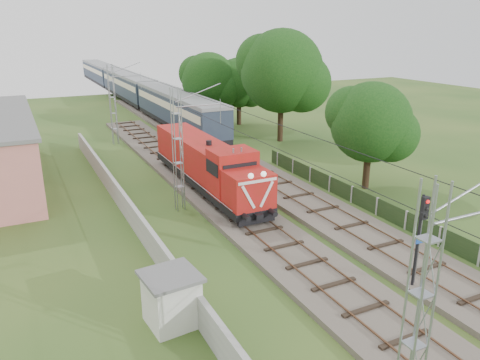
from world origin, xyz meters
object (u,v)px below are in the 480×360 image
locomotive (207,164)px  coach_rake (128,85)px  relay_hut (172,299)px  signal_post (421,227)px

locomotive → coach_rake: 45.58m
relay_hut → locomotive: bearing=62.6°
signal_post → relay_hut: (-10.66, 2.54, -2.09)m
signal_post → relay_hut: signal_post is taller
coach_rake → relay_hut: 60.86m
coach_rake → signal_post: bearing=-91.6°
locomotive → coach_rake: (5.00, 45.30, 0.54)m
coach_rake → locomotive: bearing=-96.3°
relay_hut → signal_post: bearing=-13.4°
signal_post → locomotive: bearing=101.0°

